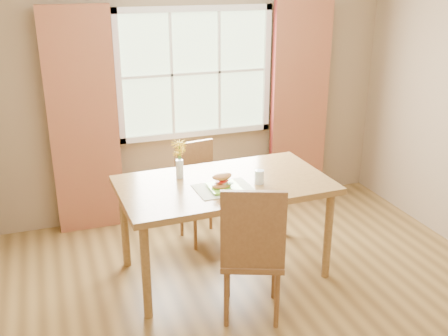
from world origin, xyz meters
name	(u,v)px	position (x,y,z in m)	size (l,w,h in m)	color
room	(270,141)	(0.00, 0.00, 1.35)	(4.24, 3.84, 2.74)	brown
window	(195,73)	(0.00, 1.87, 1.50)	(1.62, 0.06, 1.32)	#ABCA99
curtain_left	(84,124)	(-1.15, 1.78, 1.10)	(0.65, 0.08, 2.20)	maroon
curtain_right	(299,105)	(1.15, 1.78, 1.10)	(0.65, 0.08, 2.20)	maroon
dining_table	(224,192)	(-0.15, 0.54, 0.76)	(1.76, 1.03, 0.84)	olive
chair_near	(252,249)	(-0.19, -0.17, 0.60)	(0.59, 0.59, 1.10)	brown
chair_far	(199,187)	(-0.17, 1.24, 0.52)	(0.45, 0.45, 0.95)	brown
placemat	(224,189)	(-0.21, 0.41, 0.85)	(0.45, 0.33, 0.01)	beige
plate	(224,188)	(-0.21, 0.40, 0.86)	(0.24, 0.24, 0.01)	#80DA36
croissant_sandwich	(222,180)	(-0.23, 0.40, 0.92)	(0.19, 0.15, 0.13)	#CE7E46
water_glass	(259,177)	(0.10, 0.42, 0.90)	(0.08, 0.08, 0.12)	silver
flower_vase	(179,155)	(-0.48, 0.76, 1.05)	(0.13, 0.13, 0.33)	silver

